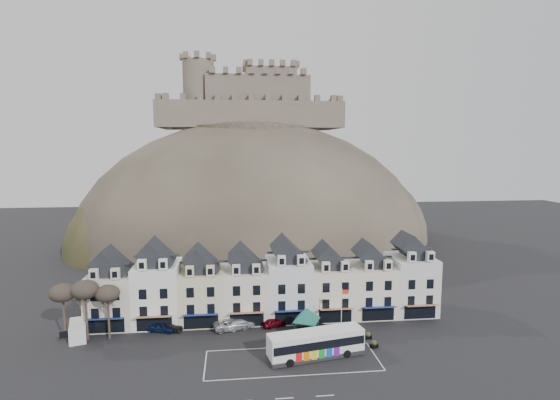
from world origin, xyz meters
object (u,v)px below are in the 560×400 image
at_px(car_maroon, 275,322).
at_px(car_silver, 232,324).
at_px(bus_shelter, 307,314).
at_px(car_black, 170,327).
at_px(red_buoy, 352,343).
at_px(flagpole, 342,309).
at_px(car_charcoal, 311,327).
at_px(car_navy, 161,327).
at_px(bus, 316,343).
at_px(car_white, 240,323).
at_px(white_van, 78,331).

bearing_deg(car_maroon, car_silver, 69.29).
distance_m(bus_shelter, car_black, 20.39).
distance_m(red_buoy, flagpole, 5.41).
xyz_separation_m(bus_shelter, car_charcoal, (1.00, 1.56, -2.59)).
relative_size(red_buoy, car_navy, 0.47).
bearing_deg(car_silver, car_black, 74.15).
bearing_deg(car_black, flagpole, -78.78).
relative_size(flagpole, car_navy, 1.67).
height_order(bus_shelter, car_black, bus_shelter).
distance_m(flagpole, car_maroon, 10.79).
relative_size(red_buoy, car_maroon, 0.50).
xyz_separation_m(bus, red_buoy, (5.28, 1.49, -0.96)).
height_order(car_navy, car_silver, car_silver).
height_order(car_silver, car_white, car_silver).
height_order(bus, car_white, bus).
height_order(bus, white_van, bus).
bearing_deg(car_charcoal, car_black, 88.05).
relative_size(flagpole, car_maroon, 1.79).
bearing_deg(car_silver, car_white, -95.17).
height_order(flagpole, car_charcoal, flagpole).
distance_m(car_silver, car_white, 1.22).
xyz_separation_m(red_buoy, white_van, (-37.91, 7.74, 0.14)).
relative_size(car_black, car_charcoal, 0.84).
height_order(car_silver, car_charcoal, car_silver).
height_order(car_navy, car_maroon, car_navy).
bearing_deg(red_buoy, car_black, 160.93).
xyz_separation_m(car_silver, car_charcoal, (11.60, -2.30, -0.05)).
bearing_deg(car_charcoal, bus, 178.83).
xyz_separation_m(bus_shelter, car_white, (-9.40, 4.06, -2.60)).
height_order(bus_shelter, car_navy, bus_shelter).
bearing_deg(car_white, white_van, 68.81).
relative_size(flagpole, car_charcoal, 1.57).
bearing_deg(bus_shelter, car_black, -167.83).
bearing_deg(white_van, bus_shelter, -21.89).
bearing_deg(flagpole, car_black, 170.31).
bearing_deg(car_maroon, bus_shelter, -156.51).
bearing_deg(bus, bus_shelter, 80.30).
xyz_separation_m(car_white, car_maroon, (5.20, 0.00, -0.06)).
distance_m(car_navy, car_white, 11.60).
bearing_deg(flagpole, car_navy, 170.75).
distance_m(flagpole, white_van, 37.84).
relative_size(car_navy, car_silver, 0.75).
height_order(bus_shelter, car_maroon, bus_shelter).
relative_size(car_navy, car_charcoal, 0.94).
bearing_deg(car_maroon, car_charcoal, -138.17).
relative_size(bus, flagpole, 1.83).
height_order(bus_shelter, red_buoy, bus_shelter).
bearing_deg(red_buoy, car_charcoal, 125.58).
bearing_deg(car_black, car_charcoal, -75.95).
height_order(flagpole, car_white, flagpole).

